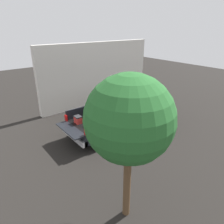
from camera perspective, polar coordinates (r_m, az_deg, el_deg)
name	(u,v)px	position (r m, az deg, el deg)	size (l,w,h in m)	color
ground_plane	(121,129)	(10.89, 2.50, -4.58)	(40.00, 40.00, 0.00)	black
pickup_truck	(127,110)	(10.70, 4.07, 0.54)	(6.05, 2.06, 2.23)	black
building_facade	(98,74)	(14.01, -3.95, 10.48)	(8.18, 0.36, 4.04)	silver
tree_background	(129,119)	(4.86, 4.78, -2.04)	(2.17, 2.17, 4.09)	brown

